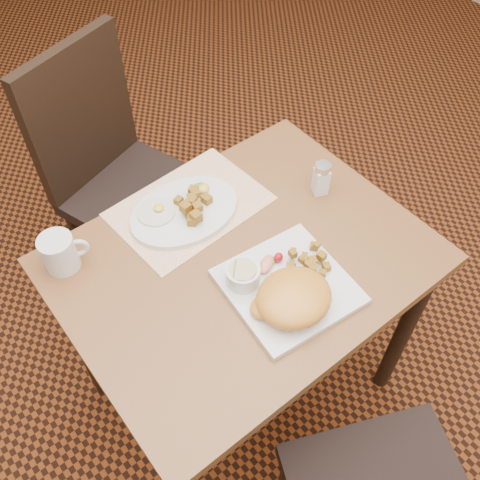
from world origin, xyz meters
The scene contains 15 objects.
ground centered at (0.00, 0.00, 0.00)m, with size 8.00×8.00×0.00m, color black.
table centered at (0.00, 0.00, 0.64)m, with size 0.90×0.70×0.75m.
chair_far centered at (-0.01, 0.70, 0.54)m, with size 0.53×0.54×0.97m.
placemat centered at (-0.01, 0.23, 0.75)m, with size 0.40×0.28×0.00m, color white.
plate_square centered at (0.03, -0.14, 0.76)m, with size 0.28×0.28×0.02m, color silver.
plate_oval centered at (-0.03, 0.21, 0.76)m, with size 0.30×0.23×0.02m, color silver, non-canonical shape.
hollandaise_mound centered at (-0.01, -0.19, 0.80)m, with size 0.19×0.16×0.07m.
ramekin centered at (-0.05, -0.06, 0.79)m, with size 0.08×0.08×0.05m.
garnish_sq centered at (0.03, -0.07, 0.78)m, with size 0.08×0.06×0.03m.
fried_egg centered at (-0.10, 0.25, 0.77)m, with size 0.10×0.10×0.02m.
garnish_ov centered at (0.05, 0.24, 0.78)m, with size 0.05×0.06×0.02m.
salt_shaker centered at (0.31, 0.05, 0.80)m, with size 0.06×0.06×0.10m.
coffee_mug centered at (-0.36, 0.26, 0.80)m, with size 0.11×0.09×0.10m.
home_fries_sq centered at (0.10, -0.13, 0.78)m, with size 0.12×0.11×0.04m.
home_fries_ov centered at (-0.02, 0.19, 0.79)m, with size 0.10×0.12×0.04m.
Camera 1 is at (-0.51, -0.63, 1.82)m, focal length 40.00 mm.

